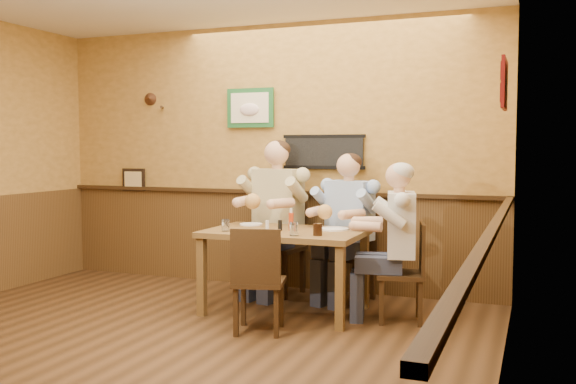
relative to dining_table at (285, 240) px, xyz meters
name	(u,v)px	position (x,y,z in m)	size (l,w,h in m)	color
room	(160,121)	(-0.45, -1.33, 1.03)	(5.02, 5.03, 2.81)	#331F0F
dining_table	(285,240)	(0.00, 0.00, 0.00)	(1.40, 0.90, 0.75)	brown
chair_back_left	(278,246)	(-0.33, 0.65, -0.17)	(0.45, 0.45, 0.98)	#362311
chair_back_right	(349,254)	(0.42, 0.65, -0.21)	(0.42, 0.42, 0.90)	#362311
chair_right_end	(401,272)	(1.04, 0.07, -0.23)	(0.40, 0.40, 0.86)	#362311
chair_near_side	(259,279)	(0.04, -0.66, -0.23)	(0.40, 0.40, 0.86)	#362311
diner_tan_shirt	(278,225)	(-0.33, 0.65, 0.05)	(0.65, 0.65, 1.41)	#CBBE8C
diner_blue_polo	(350,235)	(0.42, 0.65, -0.01)	(0.60, 0.60, 1.29)	#8FAAD7
diner_white_elder	(401,251)	(1.04, 0.07, -0.04)	(0.57, 0.57, 1.23)	silver
water_glass_left	(225,225)	(-0.47, -0.26, 0.14)	(0.07, 0.07, 0.11)	silver
water_glass_mid	(294,229)	(0.20, -0.31, 0.15)	(0.08, 0.08, 0.12)	silver
cola_tumbler	(318,230)	(0.39, -0.23, 0.14)	(0.08, 0.08, 0.10)	black
hot_sauce_bottle	(291,221)	(0.06, 0.00, 0.18)	(0.04, 0.04, 0.18)	#B43613
salt_shaker	(267,225)	(-0.17, -0.01, 0.13)	(0.03, 0.03, 0.08)	silver
pepper_shaker	(280,225)	(-0.03, -0.05, 0.14)	(0.04, 0.04, 0.10)	black
plate_far_left	(251,224)	(-0.45, 0.24, 0.10)	(0.22, 0.22, 0.01)	white
plate_far_right	(334,229)	(0.41, 0.18, 0.10)	(0.26, 0.26, 0.02)	white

